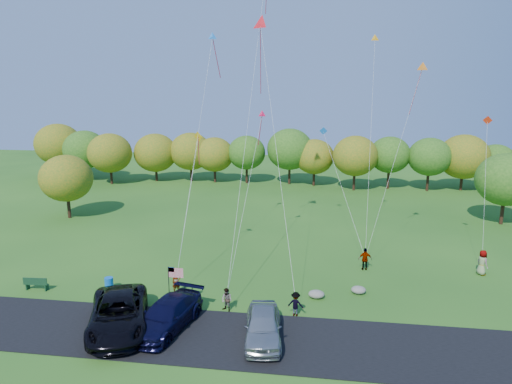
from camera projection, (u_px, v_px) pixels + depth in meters
ground at (238, 306)px, 29.69m from camera, size 140.00×140.00×0.00m
asphalt_lane at (225, 338)px, 25.82m from camera, size 44.00×6.00×0.06m
treeline at (282, 155)px, 63.33m from camera, size 76.17×27.28×8.65m
minivan_dark at (118, 314)px, 26.50m from camera, size 5.49×7.66×1.94m
minivan_navy at (167, 315)px, 26.60m from camera, size 3.56×6.16×1.68m
minivan_silver at (263, 326)px, 25.38m from camera, size 2.58×5.21×1.71m
flyer_a at (176, 282)px, 31.34m from camera, size 0.72×0.66×1.65m
flyer_b at (227, 300)px, 28.82m from camera, size 0.92×0.86×1.52m
flyer_c at (296, 304)px, 28.23m from camera, size 1.10×0.76×1.56m
flyer_d at (365, 259)px, 35.39m from camera, size 1.07×0.51×1.78m
flyer_e at (482, 263)px, 34.47m from camera, size 0.97×1.12×1.94m
park_bench at (36, 283)px, 31.86m from camera, size 1.73×0.47×0.95m
trash_barrel at (109, 284)px, 32.00m from camera, size 0.59×0.59×0.89m
flag_assembly at (173, 277)px, 29.10m from camera, size 1.01×0.66×2.74m
boulder_near at (316, 294)px, 30.73m from camera, size 1.09×0.85×0.54m
boulder_far at (359, 290)px, 31.41m from camera, size 1.01×0.84×0.53m
kites_aloft at (292, 31)px, 37.32m from camera, size 22.54×12.28×16.48m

